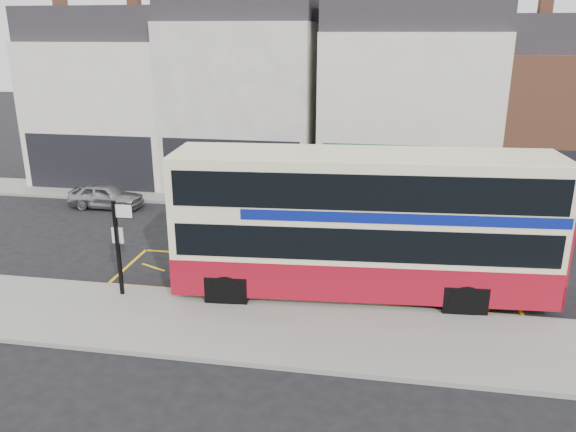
% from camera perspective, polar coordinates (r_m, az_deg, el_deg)
% --- Properties ---
extents(ground, '(120.00, 120.00, 0.00)m').
position_cam_1_polar(ground, '(19.04, 1.57, -8.35)').
color(ground, black).
rests_on(ground, ground).
extents(pavement, '(40.00, 4.00, 0.15)m').
position_cam_1_polar(pavement, '(17.00, 0.43, -11.55)').
color(pavement, gray).
rests_on(pavement, ground).
extents(kerb, '(40.00, 0.15, 0.15)m').
position_cam_1_polar(kerb, '(18.67, 1.41, -8.66)').
color(kerb, gray).
rests_on(kerb, ground).
extents(far_pavement, '(50.00, 3.00, 0.15)m').
position_cam_1_polar(far_pavement, '(29.21, 4.70, 1.37)').
color(far_pavement, gray).
rests_on(far_pavement, ground).
extents(road_markings, '(14.00, 3.40, 0.01)m').
position_cam_1_polar(road_markings, '(20.47, 2.23, -6.36)').
color(road_markings, yellow).
rests_on(road_markings, ground).
extents(terrace_far_left, '(8.00, 8.01, 10.80)m').
position_cam_1_polar(terrace_far_left, '(35.78, -16.97, 11.53)').
color(terrace_far_left, white).
rests_on(terrace_far_left, ground).
extents(terrace_left, '(8.00, 8.01, 11.80)m').
position_cam_1_polar(terrace_left, '(32.96, -4.19, 12.62)').
color(terrace_left, white).
rests_on(terrace_left, ground).
extents(terrace_green_shop, '(9.00, 8.01, 11.30)m').
position_cam_1_polar(terrace_green_shop, '(32.05, 11.99, 11.67)').
color(terrace_green_shop, white).
rests_on(terrace_green_shop, ground).
extents(double_decker_bus, '(12.41, 3.71, 4.89)m').
position_cam_1_polar(double_decker_bus, '(18.46, 7.70, -0.73)').
color(double_decker_bus, '#F9EFBE').
rests_on(double_decker_bus, ground).
extents(bus_stop_post, '(0.81, 0.14, 3.25)m').
position_cam_1_polar(bus_stop_post, '(19.05, -16.78, -2.32)').
color(bus_stop_post, black).
rests_on(bus_stop_post, pavement).
extents(car_silver, '(3.73, 1.51, 1.27)m').
position_cam_1_polar(car_silver, '(29.77, -17.99, 1.97)').
color(car_silver, '#98989C').
rests_on(car_silver, ground).
extents(car_grey, '(4.58, 2.06, 1.46)m').
position_cam_1_polar(car_grey, '(27.57, -3.60, 1.78)').
color(car_grey, '#414349').
rests_on(car_grey, ground).
extents(car_white, '(4.48, 2.41, 1.23)m').
position_cam_1_polar(car_white, '(26.70, 19.50, -0.06)').
color(car_white, white).
rests_on(car_white, ground).
extents(street_tree_left, '(2.55, 2.55, 5.52)m').
position_cam_1_polar(street_tree_left, '(33.78, -20.75, 8.97)').
color(street_tree_left, '#312215').
rests_on(street_tree_left, ground).
extents(street_tree_right, '(2.65, 2.65, 5.72)m').
position_cam_1_polar(street_tree_right, '(30.07, 20.40, 8.27)').
color(street_tree_right, '#312215').
rests_on(street_tree_right, ground).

